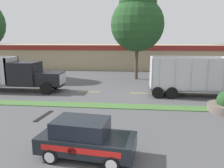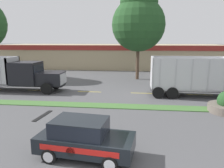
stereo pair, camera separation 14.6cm
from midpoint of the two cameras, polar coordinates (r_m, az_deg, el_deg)
The scene contains 9 objects.
grass_verge at distance 17.24m, azimuth 2.47°, elevation -5.83°, with size 120.00×1.29×0.06m, color #477538.
centre_line_3 at distance 23.93m, azimuth -19.04°, elevation -1.61°, with size 2.40×0.14×0.01m, color yellow.
centre_line_4 at distance 22.20m, azimuth -6.30°, elevation -2.03°, with size 2.40×0.14×0.01m, color yellow.
centre_line_5 at distance 21.71m, azimuth 7.78°, elevation -2.37°, with size 2.40×0.14×0.01m, color yellow.
centre_line_6 at distance 22.54m, azimuth 21.64°, elevation -2.57°, with size 2.40×0.14×0.01m, color yellow.
dump_truck_lead at distance 24.49m, azimuth -24.59°, elevation 2.00°, with size 12.14×2.77×3.45m.
rally_car at distance 10.03m, azimuth -7.47°, elevation -13.80°, with size 4.45×2.33×1.77m.
store_building_backdrop at distance 42.96m, azimuth -0.72°, elevation 7.43°, with size 41.52×12.10×4.28m.
tree_behind_far_right at distance 29.15m, azimuth 6.52°, elevation 16.50°, with size 6.84×6.84×12.20m.
Camera 1 is at (0.93, -6.01, 5.15)m, focal length 35.00 mm.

